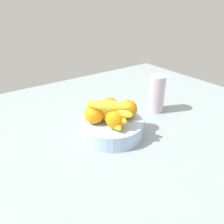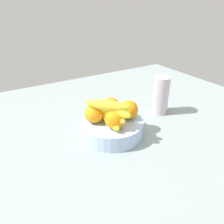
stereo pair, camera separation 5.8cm
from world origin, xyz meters
TOP-DOWN VIEW (x-y plane):
  - ground_plane at (0.00, 0.00)cm, footprint 180.00×140.00cm
  - fruit_bowl at (-1.80, 2.43)cm, footprint 24.91×24.91cm
  - orange_front_left at (-4.11, -2.41)cm, footprint 7.59×7.59cm
  - orange_front_right at (4.51, -0.57)cm, footprint 7.59×7.59cm
  - orange_center at (-0.35, 7.29)cm, footprint 7.59×7.59cm
  - orange_back_left at (-8.68, 3.80)cm, footprint 7.59×7.59cm
  - banana_bunch at (0.35, 4.25)cm, footprint 14.46×18.63cm
  - thermos_tumbler at (-31.46, -2.37)cm, footprint 7.52×7.52cm

SIDE VIEW (x-z plane):
  - ground_plane at x=0.00cm, z-range -3.00..0.00cm
  - fruit_bowl at x=-1.80cm, z-range 0.00..6.31cm
  - thermos_tumbler at x=-31.46cm, z-range 0.00..17.88cm
  - orange_front_left at x=-4.11cm, z-range 6.31..13.89cm
  - orange_front_right at x=4.51cm, z-range 6.31..13.89cm
  - orange_center at x=-0.35cm, z-range 6.31..13.89cm
  - orange_back_left at x=-8.68cm, z-range 6.31..13.89cm
  - banana_bunch at x=0.35cm, z-range 6.31..16.91cm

